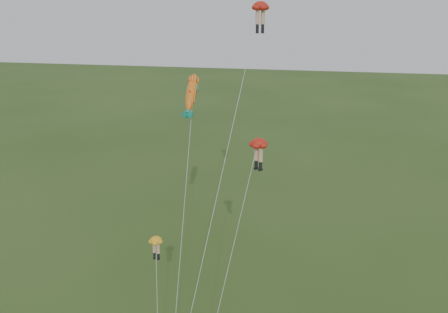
# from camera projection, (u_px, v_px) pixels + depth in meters

# --- Properties ---
(legs_kite_red_high) EXTENTS (4.41, 13.16, 23.84)m
(legs_kite_red_high) POSITION_uv_depth(u_px,v_px,m) (259.00, 16.00, 35.99)
(legs_kite_red_high) COLOR red
(legs_kite_red_high) RESTS_ON ground
(legs_kite_red_mid) EXTENTS (3.78, 6.12, 15.65)m
(legs_kite_red_mid) POSITION_uv_depth(u_px,v_px,m) (257.00, 151.00, 31.40)
(legs_kite_red_mid) COLOR red
(legs_kite_red_mid) RESTS_ON ground
(legs_kite_yellow) EXTENTS (1.37, 3.18, 9.12)m
(legs_kite_yellow) POSITION_uv_depth(u_px,v_px,m) (156.00, 248.00, 32.77)
(legs_kite_yellow) COLOR gold
(legs_kite_yellow) RESTS_ON ground
(fish_kite) EXTENTS (1.69, 12.07, 18.75)m
(fish_kite) POSITION_uv_depth(u_px,v_px,m) (191.00, 94.00, 37.83)
(fish_kite) COLOR gold
(fish_kite) RESTS_ON ground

